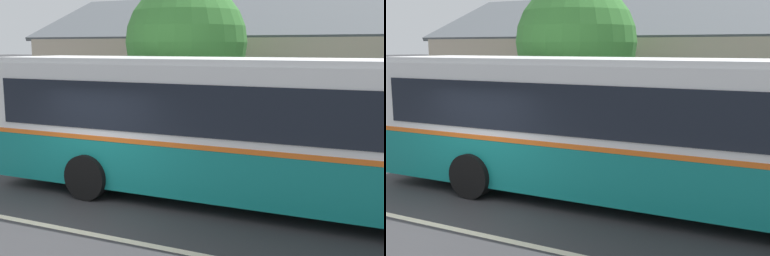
{
  "view_description": "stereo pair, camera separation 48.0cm",
  "coord_description": "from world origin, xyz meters",
  "views": [
    {
      "loc": [
        5.91,
        -6.65,
        3.31
      ],
      "look_at": [
        1.07,
        3.95,
        1.33
      ],
      "focal_mm": 45.0,
      "sensor_mm": 36.0,
      "label": 1
    },
    {
      "loc": [
        6.35,
        -6.44,
        3.31
      ],
      "look_at": [
        1.07,
        3.95,
        1.33
      ],
      "focal_mm": 45.0,
      "sensor_mm": 36.0,
      "label": 2
    }
  ],
  "objects": [
    {
      "name": "ground_plane",
      "position": [
        0.0,
        0.0,
        0.0
      ],
      "size": [
        300.0,
        300.0,
        0.0
      ],
      "primitive_type": "plane",
      "color": "#2D2D30"
    },
    {
      "name": "sidewalk_far",
      "position": [
        0.0,
        6.0,
        0.07
      ],
      "size": [
        60.0,
        3.0,
        0.15
      ],
      "primitive_type": "cube",
      "color": "gray",
      "rests_on": "ground"
    },
    {
      "name": "lane_divider_stripe",
      "position": [
        0.0,
        0.0,
        0.0
      ],
      "size": [
        60.0,
        0.16,
        0.01
      ],
      "primitive_type": "cube",
      "color": "beige",
      "rests_on": "ground"
    },
    {
      "name": "community_building",
      "position": [
        2.92,
        14.1,
        1.93
      ],
      "size": [
        24.22,
        9.64,
        6.57
      ],
      "color": "tan",
      "rests_on": "ground"
    },
    {
      "name": "transit_bus",
      "position": [
        2.89,
        2.9,
        1.65
      ],
      "size": [
        12.02,
        2.87,
        3.06
      ],
      "color": "#147F7A",
      "rests_on": "ground"
    },
    {
      "name": "bench_by_building",
      "position": [
        -4.01,
        6.02,
        0.58
      ],
      "size": [
        1.87,
        0.51,
        0.94
      ],
      "color": "brown",
      "rests_on": "sidewalk_far"
    },
    {
      "name": "street_tree_secondary",
      "position": [
        -0.29,
        6.52,
        3.42
      ],
      "size": [
        3.62,
        3.62,
        5.24
      ],
      "color": "#4C3828",
      "rests_on": "ground"
    }
  ]
}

